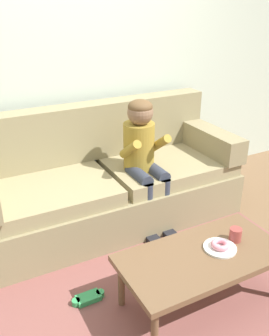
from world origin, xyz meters
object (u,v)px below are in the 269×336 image
person_child (143,153)px  toy_controller (88,299)px  couch (106,183)px  donut (220,245)px  mug (235,235)px  coffee_table (202,260)px

person_child → toy_controller: person_child is taller
couch → person_child: person_child is taller
couch → donut: bearing=-78.5°
couch → mug: couch is taller
donut → mug: size_ratio=1.33×
mug → toy_controller: 1.06m
coffee_table → person_child: bearing=82.5°
donut → toy_controller: size_ratio=0.53×
couch → donut: size_ratio=18.81×
couch → toy_controller: size_ratio=9.99×
coffee_table → person_child: size_ratio=0.95×
couch → mug: (0.39, -1.20, 0.08)m
donut → toy_controller: bearing=156.3°
couch → person_child: bearing=-40.0°
coffee_table → person_child: 1.07m
coffee_table → mug: size_ratio=11.67×
toy_controller → coffee_table: bearing=-51.9°
couch → toy_controller: bearing=-120.8°
coffee_table → person_child: person_child is taller
person_child → donut: bearing=-90.2°
toy_controller → person_child: bearing=16.3°
person_child → toy_controller: (-0.78, -0.67, -0.65)m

